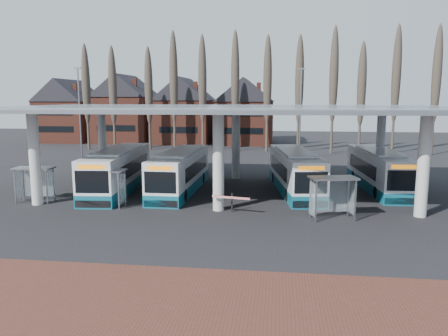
# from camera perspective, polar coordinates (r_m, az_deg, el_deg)

# --- Properties ---
(ground) EXTENTS (140.00, 140.00, 0.00)m
(ground) POSITION_cam_1_polar(r_m,az_deg,el_deg) (24.94, -1.51, -6.95)
(ground) COLOR black
(ground) RESTS_ON ground
(brick_strip) EXTENTS (70.00, 10.00, 0.03)m
(brick_strip) POSITION_cam_1_polar(r_m,az_deg,el_deg) (14.05, -9.37, -20.37)
(brick_strip) COLOR #512920
(brick_strip) RESTS_ON ground
(station_canopy) EXTENTS (32.00, 16.00, 6.34)m
(station_canopy) POSITION_cam_1_polar(r_m,az_deg,el_deg) (31.93, 0.61, 6.92)
(station_canopy) COLOR beige
(station_canopy) RESTS_ON ground
(poplar_row) EXTENTS (45.10, 1.10, 14.50)m
(poplar_row) POSITION_cam_1_polar(r_m,az_deg,el_deg) (56.84, 3.54, 10.98)
(poplar_row) COLOR #473D33
(poplar_row) RESTS_ON ground
(townhouse_row) EXTENTS (36.80, 10.30, 12.25)m
(townhouse_row) POSITION_cam_1_polar(r_m,az_deg,el_deg) (70.42, -8.93, 8.22)
(townhouse_row) COLOR #5F2B1F
(townhouse_row) RESTS_ON ground
(lamp_post_a) EXTENTS (0.80, 0.16, 10.17)m
(lamp_post_a) POSITION_cam_1_polar(r_m,az_deg,el_deg) (50.58, -18.32, 6.88)
(lamp_post_a) COLOR slate
(lamp_post_a) RESTS_ON ground
(lamp_post_b) EXTENTS (0.80, 0.16, 10.17)m
(lamp_post_b) POSITION_cam_1_polar(r_m,az_deg,el_deg) (49.78, 9.94, 7.17)
(lamp_post_b) COLOR slate
(lamp_post_b) RESTS_ON ground
(bus_0) EXTENTS (3.35, 11.55, 3.16)m
(bus_0) POSITION_cam_1_polar(r_m,az_deg,el_deg) (33.75, -13.66, -0.37)
(bus_0) COLOR white
(bus_0) RESTS_ON ground
(bus_1) EXTENTS (2.46, 10.98, 3.05)m
(bus_1) POSITION_cam_1_polar(r_m,az_deg,el_deg) (32.86, -5.68, -0.51)
(bus_1) COLOR white
(bus_1) RESTS_ON ground
(bus_2) EXTENTS (3.96, 11.30, 3.08)m
(bus_2) POSITION_cam_1_polar(r_m,az_deg,el_deg) (33.06, 9.20, -0.50)
(bus_2) COLOR white
(bus_2) RESTS_ON ground
(bus_3) EXTENTS (3.03, 10.95, 3.01)m
(bus_3) POSITION_cam_1_polar(r_m,az_deg,el_deg) (35.43, 19.48, -0.32)
(bus_3) COLOR white
(bus_3) RESTS_ON ground
(shelter_0) EXTENTS (2.58, 1.37, 2.35)m
(shelter_0) POSITION_cam_1_polar(r_m,az_deg,el_deg) (31.84, -23.45, -1.03)
(shelter_0) COLOR gray
(shelter_0) RESTS_ON ground
(shelter_1) EXTENTS (2.68, 1.44, 2.43)m
(shelter_1) POSITION_cam_1_polar(r_m,az_deg,el_deg) (28.91, -15.18, -1.44)
(shelter_1) COLOR gray
(shelter_1) RESTS_ON ground
(shelter_2) EXTENTS (2.89, 1.89, 2.47)m
(shelter_2) POSITION_cam_1_polar(r_m,az_deg,el_deg) (25.77, 13.93, -2.59)
(shelter_2) COLOR gray
(shelter_2) RESTS_ON ground
(barrier) EXTENTS (2.33, 0.87, 1.18)m
(barrier) POSITION_cam_1_polar(r_m,az_deg,el_deg) (26.32, 0.94, -4.04)
(barrier) COLOR black
(barrier) RESTS_ON ground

